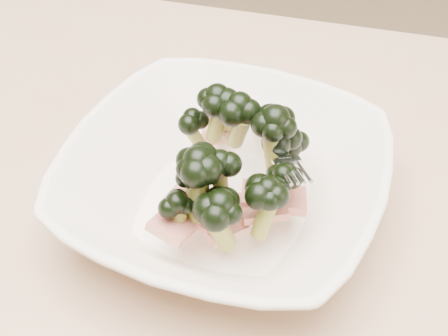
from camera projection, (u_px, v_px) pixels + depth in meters
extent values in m
cube|color=tan|center=(99.00, 266.00, 0.52)|extent=(1.20, 0.80, 0.04)
imported|color=#F2E1CD|center=(224.00, 184.00, 0.51)|extent=(0.29, 0.29, 0.06)
cylinder|color=olive|center=(218.00, 121.00, 0.51)|extent=(0.02, 0.02, 0.04)
ellipsoid|color=black|center=(217.00, 96.00, 0.49)|extent=(0.03, 0.03, 0.03)
cylinder|color=olive|center=(199.00, 191.00, 0.46)|extent=(0.02, 0.03, 0.05)
ellipsoid|color=black|center=(198.00, 161.00, 0.44)|extent=(0.04, 0.04, 0.03)
cylinder|color=olive|center=(239.00, 130.00, 0.50)|extent=(0.02, 0.03, 0.04)
ellipsoid|color=black|center=(239.00, 105.00, 0.48)|extent=(0.04, 0.04, 0.03)
cylinder|color=olive|center=(266.00, 213.00, 0.47)|extent=(0.02, 0.02, 0.05)
ellipsoid|color=black|center=(268.00, 189.00, 0.45)|extent=(0.03, 0.03, 0.03)
cylinder|color=olive|center=(220.00, 231.00, 0.46)|extent=(0.02, 0.03, 0.05)
ellipsoid|color=black|center=(220.00, 204.00, 0.44)|extent=(0.04, 0.04, 0.03)
cylinder|color=olive|center=(178.00, 221.00, 0.47)|extent=(0.01, 0.02, 0.04)
ellipsoid|color=black|center=(177.00, 202.00, 0.46)|extent=(0.03, 0.03, 0.02)
cylinder|color=olive|center=(220.00, 184.00, 0.47)|extent=(0.01, 0.01, 0.04)
ellipsoid|color=black|center=(220.00, 161.00, 0.45)|extent=(0.03, 0.03, 0.02)
cylinder|color=olive|center=(281.00, 193.00, 0.48)|extent=(0.02, 0.01, 0.03)
ellipsoid|color=black|center=(283.00, 175.00, 0.47)|extent=(0.03, 0.03, 0.02)
cylinder|color=olive|center=(193.00, 189.00, 0.48)|extent=(0.02, 0.01, 0.03)
ellipsoid|color=black|center=(192.00, 173.00, 0.47)|extent=(0.03, 0.03, 0.02)
cylinder|color=olive|center=(226.00, 125.00, 0.55)|extent=(0.01, 0.02, 0.04)
ellipsoid|color=black|center=(226.00, 106.00, 0.53)|extent=(0.03, 0.03, 0.02)
cylinder|color=olive|center=(289.00, 154.00, 0.53)|extent=(0.01, 0.02, 0.03)
ellipsoid|color=black|center=(291.00, 139.00, 0.52)|extent=(0.03, 0.03, 0.02)
cylinder|color=olive|center=(193.00, 134.00, 0.52)|extent=(0.02, 0.02, 0.03)
ellipsoid|color=black|center=(192.00, 117.00, 0.51)|extent=(0.03, 0.03, 0.02)
cylinder|color=olive|center=(279.00, 153.00, 0.51)|extent=(0.02, 0.02, 0.04)
ellipsoid|color=black|center=(280.00, 132.00, 0.50)|extent=(0.04, 0.04, 0.03)
cylinder|color=olive|center=(221.00, 219.00, 0.46)|extent=(0.01, 0.02, 0.03)
ellipsoid|color=black|center=(220.00, 202.00, 0.45)|extent=(0.03, 0.03, 0.02)
cylinder|color=olive|center=(273.00, 148.00, 0.49)|extent=(0.02, 0.02, 0.05)
ellipsoid|color=black|center=(275.00, 119.00, 0.47)|extent=(0.04, 0.04, 0.03)
cube|color=maroon|center=(218.00, 128.00, 0.56)|extent=(0.03, 0.05, 0.02)
cube|color=maroon|center=(216.00, 218.00, 0.48)|extent=(0.06, 0.05, 0.02)
cube|color=maroon|center=(263.00, 206.00, 0.48)|extent=(0.04, 0.04, 0.01)
cube|color=maroon|center=(198.00, 208.00, 0.48)|extent=(0.06, 0.04, 0.02)
cube|color=maroon|center=(177.00, 221.00, 0.47)|extent=(0.04, 0.05, 0.02)
cube|color=maroon|center=(274.00, 197.00, 0.49)|extent=(0.06, 0.04, 0.02)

